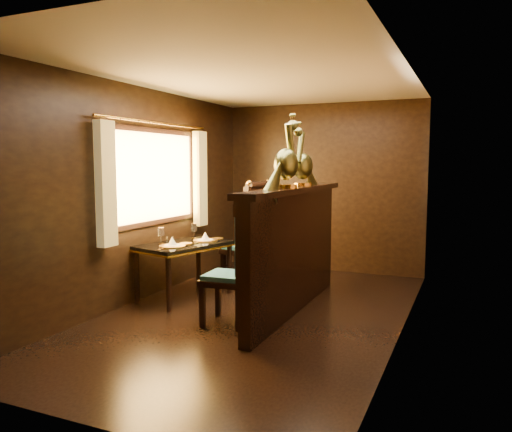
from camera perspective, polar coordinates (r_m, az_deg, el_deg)
The scene contains 8 objects.
ground at distance 5.44m, azimuth 0.00°, elevation -11.20°, with size 5.00×5.00×0.00m, color black.
room_shell at distance 5.25m, azimuth -0.78°, elevation 5.70°, with size 3.04×5.04×2.52m.
partition at distance 5.44m, azimuth 4.38°, elevation -3.50°, with size 0.26×2.70×1.36m.
dining_table at distance 6.02m, azimuth -8.14°, elevation -3.71°, with size 0.96×1.27×0.87m.
chair_left at distance 4.95m, azimuth -1.96°, elevation -4.79°, with size 0.50×0.53×1.31m.
chair_right at distance 6.44m, azimuth -0.30°, elevation -1.82°, with size 0.60×0.62×1.41m.
peacock_left at distance 5.10m, azimuth 3.47°, elevation 7.51°, with size 0.24×0.65×0.77m, color #194C2B, non-canonical shape.
peacock_right at distance 5.61m, azimuth 5.40°, elevation 7.01°, with size 0.22×0.59×0.70m, color #194C2B, non-canonical shape.
Camera 1 is at (2.08, -4.77, 1.61)m, focal length 35.00 mm.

